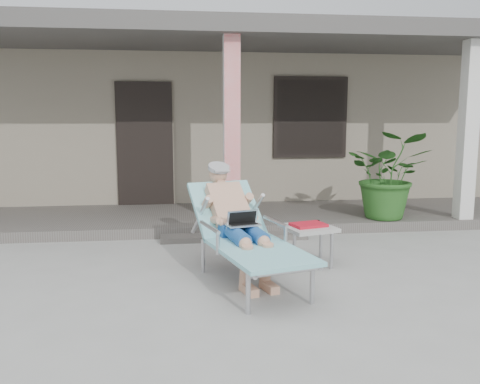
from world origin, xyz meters
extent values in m
plane|color=#9E9E99|center=(0.00, 0.00, 0.00)|extent=(60.00, 60.00, 0.00)
cube|color=gray|center=(0.00, 6.50, 1.50)|extent=(10.00, 5.00, 3.00)
cube|color=#474442|center=(0.00, 6.50, 3.15)|extent=(10.40, 5.40, 0.30)
cube|color=black|center=(-1.30, 3.97, 1.20)|extent=(0.95, 0.06, 2.10)
cube|color=black|center=(1.60, 3.97, 1.65)|extent=(1.20, 0.06, 1.30)
cube|color=black|center=(1.60, 3.96, 1.65)|extent=(1.32, 0.05, 1.42)
cube|color=#605B56|center=(0.00, 3.00, 0.07)|extent=(10.00, 2.00, 0.15)
cube|color=red|center=(0.00, 2.15, 1.45)|extent=(0.22, 0.22, 2.61)
cube|color=silver|center=(3.50, 2.15, 1.45)|extent=(0.22, 0.22, 2.61)
cube|color=#474442|center=(0.00, 3.00, 2.88)|extent=(10.00, 2.30, 0.24)
cube|color=#605B56|center=(0.00, 1.85, 0.04)|extent=(2.00, 0.30, 0.07)
cylinder|color=#B7B7BC|center=(-0.18, -0.78, 0.19)|extent=(0.04, 0.04, 0.37)
cylinder|color=#B7B7BC|center=(0.42, -0.62, 0.19)|extent=(0.04, 0.04, 0.37)
cylinder|color=#B7B7BC|center=(-0.50, 0.43, 0.19)|extent=(0.04, 0.04, 0.37)
cylinder|color=#B7B7BC|center=(0.10, 0.59, 0.19)|extent=(0.04, 0.04, 0.37)
cube|color=#B7B7BC|center=(0.00, -0.26, 0.39)|extent=(0.92, 1.34, 0.03)
cube|color=#80C6C1|center=(0.00, -0.26, 0.41)|extent=(1.02, 1.40, 0.04)
cube|color=#B7B7BC|center=(-0.22, 0.60, 0.62)|extent=(0.75, 0.72, 0.49)
cube|color=#80C6C1|center=(-0.22, 0.60, 0.66)|extent=(0.87, 0.82, 0.56)
cylinder|color=#9D9D9F|center=(-0.30, 0.88, 1.10)|extent=(0.30, 0.30, 0.13)
cube|color=silver|center=(-0.11, 0.16, 0.58)|extent=(0.38, 0.31, 0.23)
cube|color=#AEAEA9|center=(0.71, 0.60, 0.42)|extent=(0.65, 0.65, 0.04)
cylinder|color=#B7B7BC|center=(0.49, 0.39, 0.20)|extent=(0.04, 0.04, 0.40)
cylinder|color=#B7B7BC|center=(0.92, 0.39, 0.20)|extent=(0.04, 0.04, 0.40)
cylinder|color=#B7B7BC|center=(0.49, 0.81, 0.20)|extent=(0.04, 0.04, 0.40)
cylinder|color=#B7B7BC|center=(0.92, 0.81, 0.20)|extent=(0.04, 0.04, 0.40)
cube|color=red|center=(0.71, 0.60, 0.46)|extent=(0.43, 0.36, 0.03)
cube|color=black|center=(0.71, 0.74, 0.45)|extent=(0.36, 0.12, 0.04)
imported|color=#26591E|center=(2.38, 2.30, 0.80)|extent=(1.50, 1.42, 1.31)
camera|label=1|loc=(-0.76, -4.89, 1.69)|focal=38.00mm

